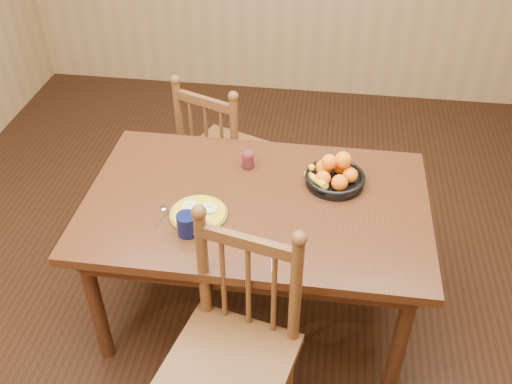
# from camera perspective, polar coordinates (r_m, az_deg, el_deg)

# --- Properties ---
(room) EXTENTS (4.52, 5.02, 2.72)m
(room) POSITION_cam_1_polar(r_m,az_deg,el_deg) (2.32, 0.00, 10.69)
(room) COLOR black
(room) RESTS_ON ground
(dining_table) EXTENTS (1.60, 1.00, 0.75)m
(dining_table) POSITION_cam_1_polar(r_m,az_deg,el_deg) (2.71, 0.00, -2.24)
(dining_table) COLOR black
(dining_table) RESTS_ON ground
(chair_far) EXTENTS (0.58, 0.57, 0.99)m
(chair_far) POSITION_cam_1_polar(r_m,az_deg,el_deg) (3.44, -3.39, 3.89)
(chair_far) COLOR #492A16
(chair_far) RESTS_ON ground
(chair_near) EXTENTS (0.57, 0.56, 1.06)m
(chair_near) POSITION_cam_1_polar(r_m,az_deg,el_deg) (2.37, -2.24, -15.62)
(chair_near) COLOR #492A16
(chair_near) RESTS_ON ground
(breakfast_plate) EXTENTS (0.26, 0.31, 0.04)m
(breakfast_plate) POSITION_cam_1_polar(r_m,az_deg,el_deg) (2.58, -5.76, -2.19)
(breakfast_plate) COLOR #59601E
(breakfast_plate) RESTS_ON dining_table
(fork) EXTENTS (0.05, 0.18, 0.00)m
(fork) POSITION_cam_1_polar(r_m,az_deg,el_deg) (2.38, 1.86, -6.35)
(fork) COLOR silver
(fork) RESTS_ON dining_table
(spoon) EXTENTS (0.05, 0.16, 0.01)m
(spoon) POSITION_cam_1_polar(r_m,az_deg,el_deg) (2.62, -9.27, -1.95)
(spoon) COLOR silver
(spoon) RESTS_ON dining_table
(coffee_mug) EXTENTS (0.13, 0.09, 0.10)m
(coffee_mug) POSITION_cam_1_polar(r_m,az_deg,el_deg) (2.47, -6.79, -3.23)
(coffee_mug) COLOR #090F36
(coffee_mug) RESTS_ON dining_table
(juice_glass) EXTENTS (0.06, 0.06, 0.09)m
(juice_glass) POSITION_cam_1_polar(r_m,az_deg,el_deg) (2.84, -0.79, 3.22)
(juice_glass) COLOR silver
(juice_glass) RESTS_ON dining_table
(fruit_bowl) EXTENTS (0.29, 0.29, 0.17)m
(fruit_bowl) POSITION_cam_1_polar(r_m,az_deg,el_deg) (2.75, 7.87, 1.73)
(fruit_bowl) COLOR black
(fruit_bowl) RESTS_ON dining_table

